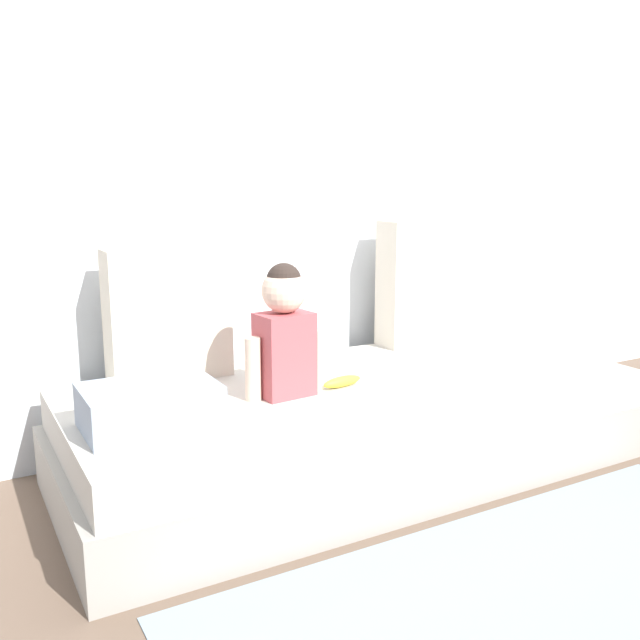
{
  "coord_description": "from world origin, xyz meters",
  "views": [
    {
      "loc": [
        -1.36,
        -2.14,
        1.12
      ],
      "look_at": [
        -0.16,
        0.0,
        0.61
      ],
      "focal_mm": 38.74,
      "sensor_mm": 36.0,
      "label": 1
    }
  ],
  "objects_px": {
    "throw_pillow_right": "(425,282)",
    "banana": "(342,382)",
    "throw_pillow_left": "(168,314)",
    "toddler": "(284,330)",
    "couch": "(356,425)",
    "folded_blanket": "(150,406)"
  },
  "relations": [
    {
      "from": "throw_pillow_right",
      "to": "banana",
      "type": "height_order",
      "value": "throw_pillow_right"
    },
    {
      "from": "throw_pillow_left",
      "to": "banana",
      "type": "xyz_separation_m",
      "value": [
        0.52,
        -0.42,
        -0.23
      ]
    },
    {
      "from": "throw_pillow_left",
      "to": "toddler",
      "type": "height_order",
      "value": "throw_pillow_left"
    },
    {
      "from": "toddler",
      "to": "couch",
      "type": "bearing_deg",
      "value": 5.35
    },
    {
      "from": "folded_blanket",
      "to": "banana",
      "type": "bearing_deg",
      "value": 5.51
    },
    {
      "from": "throw_pillow_left",
      "to": "throw_pillow_right",
      "type": "bearing_deg",
      "value": 0.0
    },
    {
      "from": "throw_pillow_left",
      "to": "toddler",
      "type": "bearing_deg",
      "value": -54.35
    },
    {
      "from": "toddler",
      "to": "banana",
      "type": "xyz_separation_m",
      "value": [
        0.23,
        -0.02,
        -0.22
      ]
    },
    {
      "from": "banana",
      "to": "folded_blanket",
      "type": "height_order",
      "value": "folded_blanket"
    },
    {
      "from": "throw_pillow_left",
      "to": "folded_blanket",
      "type": "bearing_deg",
      "value": -113.88
    },
    {
      "from": "couch",
      "to": "throw_pillow_right",
      "type": "distance_m",
      "value": 0.85
    },
    {
      "from": "throw_pillow_left",
      "to": "banana",
      "type": "height_order",
      "value": "throw_pillow_left"
    },
    {
      "from": "banana",
      "to": "folded_blanket",
      "type": "distance_m",
      "value": 0.74
    },
    {
      "from": "couch",
      "to": "banana",
      "type": "height_order",
      "value": "banana"
    },
    {
      "from": "toddler",
      "to": "banana",
      "type": "bearing_deg",
      "value": -4.51
    },
    {
      "from": "throw_pillow_left",
      "to": "throw_pillow_right",
      "type": "height_order",
      "value": "throw_pillow_right"
    },
    {
      "from": "throw_pillow_left",
      "to": "throw_pillow_right",
      "type": "distance_m",
      "value": 1.22
    },
    {
      "from": "throw_pillow_left",
      "to": "banana",
      "type": "distance_m",
      "value": 0.71
    },
    {
      "from": "couch",
      "to": "toddler",
      "type": "distance_m",
      "value": 0.53
    },
    {
      "from": "couch",
      "to": "throw_pillow_left",
      "type": "distance_m",
      "value": 0.84
    },
    {
      "from": "couch",
      "to": "throw_pillow_right",
      "type": "bearing_deg",
      "value": 31.57
    },
    {
      "from": "toddler",
      "to": "folded_blanket",
      "type": "bearing_deg",
      "value": -170.1
    }
  ]
}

